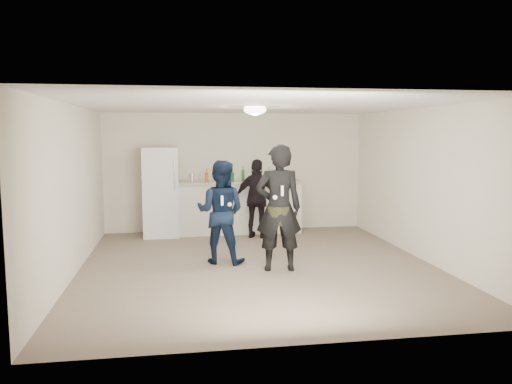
{
  "coord_description": "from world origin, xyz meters",
  "views": [
    {
      "loc": [
        -1.24,
        -7.58,
        2.08
      ],
      "look_at": [
        0.0,
        0.2,
        1.15
      ],
      "focal_mm": 35.0,
      "sensor_mm": 36.0,
      "label": 1
    }
  ],
  "objects": [
    {
      "name": "bottle_cluster",
      "position": [
        -0.08,
        2.56,
        1.19
      ],
      "size": [
        1.35,
        0.19,
        0.24
      ],
      "color": "#985A16",
      "rests_on": "counter_top"
    },
    {
      "name": "spectator",
      "position": [
        0.34,
        2.12,
        0.79
      ],
      "size": [
        1.0,
        0.68,
        1.57
      ],
      "primitive_type": "imported",
      "rotation": [
        0.0,
        0.0,
        2.78
      ],
      "color": "black",
      "rests_on": "floor"
    },
    {
      "name": "wall_front",
      "position": [
        0.0,
        -3.0,
        1.25
      ],
      "size": [
        6.0,
        0.0,
        6.0
      ],
      "primitive_type": "plane",
      "rotation": [
        -1.57,
        0.0,
        0.0
      ],
      "color": "beige",
      "rests_on": "floor"
    },
    {
      "name": "nunchuk_man",
      "position": [
        -0.44,
        0.05,
        0.98
      ],
      "size": [
        0.07,
        0.07,
        0.07
      ],
      "primitive_type": "sphere",
      "color": "silver",
      "rests_on": "man"
    },
    {
      "name": "ceiling",
      "position": [
        0.0,
        0.0,
        2.5
      ],
      "size": [
        6.0,
        6.0,
        0.0
      ],
      "primitive_type": "plane",
      "rotation": [
        3.14,
        0.0,
        0.0
      ],
      "color": "silver",
      "rests_on": "wall_back"
    },
    {
      "name": "fridge",
      "position": [
        -1.57,
        2.6,
        0.9
      ],
      "size": [
        0.7,
        0.7,
        1.8
      ],
      "primitive_type": "cube",
      "color": "silver",
      "rests_on": "floor"
    },
    {
      "name": "floor",
      "position": [
        0.0,
        0.0,
        0.0
      ],
      "size": [
        6.0,
        6.0,
        0.0
      ],
      "primitive_type": "plane",
      "color": "#6B5B4C",
      "rests_on": "ground"
    },
    {
      "name": "remote_man",
      "position": [
        -0.56,
        0.02,
        1.05
      ],
      "size": [
        0.04,
        0.04,
        0.15
      ],
      "primitive_type": "cube",
      "color": "white",
      "rests_on": "man"
    },
    {
      "name": "fridge_handle",
      "position": [
        -1.29,
        2.23,
        1.3
      ],
      "size": [
        0.02,
        0.02,
        0.6
      ],
      "primitive_type": "cylinder",
      "color": "#B6B6BA",
      "rests_on": "fridge"
    },
    {
      "name": "wall_right",
      "position": [
        2.75,
        0.0,
        1.25
      ],
      "size": [
        0.0,
        6.0,
        6.0
      ],
      "primitive_type": "plane",
      "rotation": [
        1.57,
        0.0,
        -1.57
      ],
      "color": "beige",
      "rests_on": "floor"
    },
    {
      "name": "remote_woman",
      "position": [
        0.27,
        -0.54,
        1.25
      ],
      "size": [
        0.04,
        0.04,
        0.15
      ],
      "primitive_type": "cube",
      "color": "silver",
      "rests_on": "woman"
    },
    {
      "name": "ceiling_dome",
      "position": [
        0.0,
        0.3,
        2.45
      ],
      "size": [
        0.36,
        0.36,
        0.16
      ],
      "primitive_type": "ellipsoid",
      "color": "white",
      "rests_on": "ceiling"
    },
    {
      "name": "camo_shorts",
      "position": [
        0.27,
        -0.29,
        0.85
      ],
      "size": [
        0.34,
        0.34,
        0.28
      ],
      "primitive_type": "cylinder",
      "color": "#353B1A",
      "rests_on": "woman"
    },
    {
      "name": "shaker",
      "position": [
        -0.94,
        2.61,
        1.18
      ],
      "size": [
        0.08,
        0.08,
        0.17
      ],
      "primitive_type": "cylinder",
      "color": "silver",
      "rests_on": "counter_top"
    },
    {
      "name": "woman",
      "position": [
        0.27,
        -0.29,
        0.96
      ],
      "size": [
        0.74,
        0.52,
        1.92
      ],
      "primitive_type": "imported",
      "rotation": [
        0.0,
        0.0,
        3.05
      ],
      "color": "black",
      "rests_on": "floor"
    },
    {
      "name": "counter_top",
      "position": [
        0.01,
        2.67,
        1.07
      ],
      "size": [
        2.68,
        0.64,
        0.04
      ],
      "primitive_type": "cube",
      "color": "beige",
      "rests_on": "counter"
    },
    {
      "name": "counter",
      "position": [
        0.01,
        2.67,
        0.53
      ],
      "size": [
        2.6,
        0.56,
        1.05
      ],
      "primitive_type": "cube",
      "color": "silver",
      "rests_on": "floor"
    },
    {
      "name": "wall_left",
      "position": [
        -2.75,
        0.0,
        1.25
      ],
      "size": [
        0.0,
        6.0,
        6.0
      ],
      "primitive_type": "plane",
      "rotation": [
        1.57,
        0.0,
        1.57
      ],
      "color": "beige",
      "rests_on": "floor"
    },
    {
      "name": "nunchuk_woman",
      "position": [
        0.17,
        -0.51,
        1.15
      ],
      "size": [
        0.07,
        0.07,
        0.07
      ],
      "primitive_type": "sphere",
      "color": "white",
      "rests_on": "woman"
    },
    {
      "name": "man",
      "position": [
        -0.56,
        0.3,
        0.83
      ],
      "size": [
        0.98,
        0.88,
        1.66
      ],
      "primitive_type": "imported",
      "rotation": [
        0.0,
        0.0,
        2.77
      ],
      "color": "#0F2241",
      "rests_on": "floor"
    },
    {
      "name": "wall_back",
      "position": [
        0.0,
        3.0,
        1.25
      ],
      "size": [
        6.0,
        0.0,
        6.0
      ],
      "primitive_type": "plane",
      "rotation": [
        1.57,
        0.0,
        0.0
      ],
      "color": "beige",
      "rests_on": "floor"
    }
  ]
}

